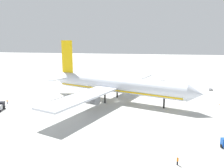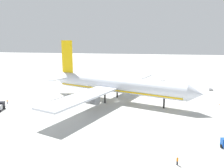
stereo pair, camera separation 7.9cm
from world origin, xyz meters
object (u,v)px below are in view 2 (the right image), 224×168
Objects in this scene: airliner at (115,85)px; baggage_cart_1 at (211,89)px; ground_worker_0 at (7,102)px; baggage_cart_0 at (162,81)px; ground_worker_1 at (177,161)px; traffic_cone_1 at (219,104)px.

airliner reaches higher than baggage_cart_1.
baggage_cart_0 is at bearing 44.71° from ground_worker_0.
ground_worker_0 is at bearing 152.28° from ground_worker_1.
traffic_cone_1 is (83.41, 14.67, -0.61)m from ground_worker_0.
airliner is 41.73× the size of ground_worker_1.
baggage_cart_0 is 88.10m from ground_worker_0.
ground_worker_0 reaches higher than baggage_cart_0.
airliner is at bearing -147.45° from baggage_cart_1.
airliner is 135.65× the size of traffic_cone_1.
ground_worker_0 is 84.70m from traffic_cone_1.
ground_worker_0 is 0.97× the size of ground_worker_1.
traffic_cone_1 is at bearing 66.82° from ground_worker_1.
traffic_cone_1 is (-2.71, -26.66, -0.44)m from baggage_cart_1.
airliner is 51.03m from ground_worker_1.
ground_worker_1 is (21.45, -45.93, -5.86)m from airliner.
airliner is at bearing 17.20° from ground_worker_0.
airliner is 53.27m from baggage_cart_1.
ground_worker_1 reaches higher than ground_worker_0.
baggage_cart_0 is at bearing 113.74° from traffic_cone_1.
baggage_cart_1 is at bearing -41.30° from baggage_cart_0.
traffic_cone_1 reaches higher than baggage_cart_0.
ground_worker_0 reaches higher than baggage_cart_1.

